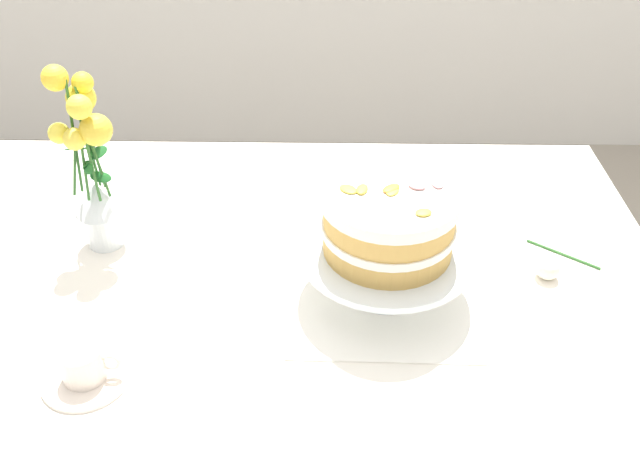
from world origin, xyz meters
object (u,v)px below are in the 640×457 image
object	(u,v)px
dining_table	(280,324)
layer_cake	(389,221)
teacup	(84,368)
flower_vase	(91,169)
fallen_rose	(549,267)
cake_stand	(386,257)

from	to	relation	value
dining_table	layer_cake	size ratio (longest dim) A/B	6.35
layer_cake	teacup	size ratio (longest dim) A/B	1.65
layer_cake	dining_table	bearing A→B (deg)	174.99
flower_vase	fallen_rose	bearing A→B (deg)	-6.06
teacup	fallen_rose	world-z (taller)	teacup
flower_vase	teacup	bearing A→B (deg)	-79.76
fallen_rose	layer_cake	bearing A→B (deg)	-169.58
teacup	fallen_rose	size ratio (longest dim) A/B	1.03
fallen_rose	flower_vase	bearing A→B (deg)	173.94
dining_table	cake_stand	size ratio (longest dim) A/B	4.83
layer_cake	cake_stand	bearing A→B (deg)	-175.69
cake_stand	flower_vase	distance (m)	0.54
cake_stand	teacup	xyz separation A→B (m)	(-0.46, -0.20, -0.06)
dining_table	layer_cake	xyz separation A→B (m)	(0.18, -0.02, 0.25)
layer_cake	fallen_rose	distance (m)	0.33
teacup	dining_table	bearing A→B (deg)	38.34
layer_cake	flower_vase	xyz separation A→B (m)	(-0.52, 0.14, 0.01)
dining_table	cake_stand	xyz separation A→B (m)	(0.18, -0.02, 0.17)
cake_stand	layer_cake	bearing A→B (deg)	4.31
flower_vase	dining_table	bearing A→B (deg)	-20.43
dining_table	flower_vase	bearing A→B (deg)	159.57
teacup	fallen_rose	bearing A→B (deg)	18.63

